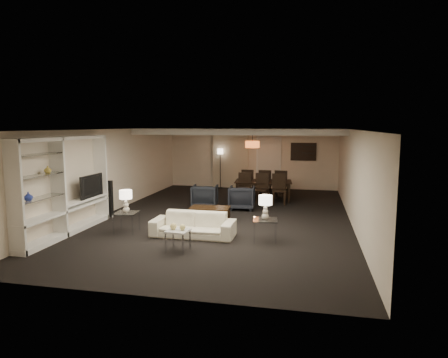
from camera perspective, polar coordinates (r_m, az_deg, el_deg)
floor at (r=11.52m, az=-0.00°, el=-5.43°), size 11.00×11.00×0.00m
ceiling at (r=11.22m, az=-0.00°, el=7.11°), size 7.00×11.00×0.02m
wall_back at (r=16.69m, az=4.02°, el=2.99°), size 7.00×0.02×2.50m
wall_front at (r=6.11m, az=-11.07°, el=-5.38°), size 7.00×0.02×2.50m
wall_left at (r=12.51m, az=-15.87°, el=1.14°), size 0.02×11.00×2.50m
wall_right at (r=11.10m, az=17.95°, el=0.25°), size 0.02×11.00×2.50m
ceiling_soffit at (r=14.66m, az=2.93°, el=6.85°), size 7.00×4.00×0.20m
curtains at (r=16.76m, az=0.93°, el=2.86°), size 1.50×0.12×2.40m
door at (r=16.59m, az=6.39°, el=2.24°), size 0.90×0.05×2.10m
painting at (r=16.46m, az=11.28°, el=3.84°), size 0.95×0.04×0.65m
media_unit at (r=10.22m, az=-21.76°, el=-0.97°), size 0.38×3.40×2.35m
pendant_light at (r=14.62m, az=4.08°, el=4.95°), size 0.52×0.52×0.24m
sofa at (r=9.50m, az=-4.43°, el=-6.53°), size 1.96×0.78×0.57m
coffee_table at (r=11.02m, az=-2.03°, el=-5.01°), size 1.10×0.67×0.38m
armchair_left at (r=12.75m, az=-2.76°, el=-2.49°), size 0.86×0.88×0.73m
armchair_right at (r=12.49m, az=2.57°, el=-2.69°), size 0.83×0.85×0.73m
side_table_left at (r=10.11m, az=-13.74°, el=-6.05°), size 0.57×0.57×0.50m
side_table_right at (r=9.18m, az=5.88°, el=-7.28°), size 0.60×0.60×0.50m
table_lamp_left at (r=10.00m, az=-13.84°, el=-3.11°), size 0.34×0.34×0.55m
table_lamp_right at (r=9.05m, az=5.93°, el=-4.06°), size 0.32×0.32×0.55m
marble_table at (r=8.50m, az=-6.57°, el=-8.70°), size 0.48×0.48×0.45m
gold_gourd_a at (r=8.46m, az=-7.25°, el=-6.73°), size 0.14×0.14×0.14m
gold_gourd_b at (r=8.40m, az=-5.95°, el=-6.87°), size 0.13×0.13×0.13m
television at (r=11.01m, az=-18.86°, el=-0.93°), size 1.02×0.13×0.59m
vase_blue at (r=9.21m, az=-26.18°, el=-2.24°), size 0.18×0.18×0.19m
vase_amber at (r=9.67m, az=-23.89°, el=1.25°), size 0.16×0.16×0.16m
floor_speaker at (r=11.92m, az=-15.91°, el=-2.71°), size 0.12×0.12×1.05m
dining_table at (r=13.99m, az=5.61°, el=-1.69°), size 2.04×1.26×0.69m
chair_nl at (r=13.41m, az=2.75°, el=-1.35°), size 0.53×0.53×1.02m
chair_nm at (r=13.33m, az=5.29°, el=-1.43°), size 0.51×0.51×1.02m
chair_nr at (r=13.27m, az=7.86°, el=-1.51°), size 0.53×0.53×1.02m
chair_fl at (r=14.68m, az=3.59°, el=-0.57°), size 0.53×0.53×1.02m
chair_fm at (r=14.60m, az=5.91°, el=-0.64°), size 0.48×0.48×1.02m
chair_fr at (r=14.55m, az=8.26°, el=-0.71°), size 0.52×0.52×1.02m
floor_lamp at (r=16.67m, az=-0.54°, el=1.52°), size 0.31×0.31×1.64m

